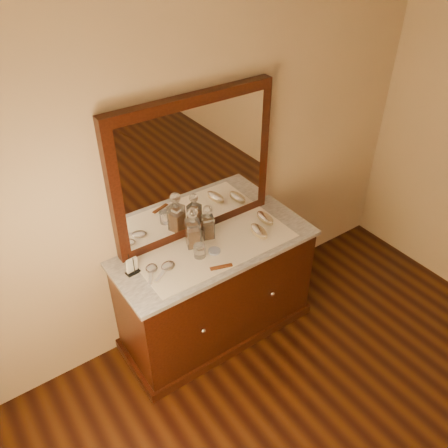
{
  "coord_description": "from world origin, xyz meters",
  "views": [
    {
      "loc": [
        -1.37,
        -0.09,
        2.85
      ],
      "look_at": [
        0.0,
        1.85,
        1.1
      ],
      "focal_mm": 36.9,
      "sensor_mm": 36.0,
      "label": 1
    }
  ],
  "objects_px": {
    "hand_mirror_outer": "(151,270)",
    "brush_far": "(265,218)",
    "decanter_right": "(208,225)",
    "hand_mirror_inner": "(167,268)",
    "brush_near": "(259,231)",
    "decanter_left": "(193,231)",
    "dresser_cabinet": "(216,292)",
    "comb": "(221,267)",
    "pin_dish": "(214,251)",
    "mirror_frame": "(194,168)",
    "napkin_rack": "(132,266)"
  },
  "relations": [
    {
      "from": "dresser_cabinet",
      "to": "mirror_frame",
      "type": "xyz_separation_m",
      "value": [
        0.0,
        0.25,
        0.94
      ]
    },
    {
      "from": "dresser_cabinet",
      "to": "pin_dish",
      "type": "height_order",
      "value": "pin_dish"
    },
    {
      "from": "mirror_frame",
      "to": "pin_dish",
      "type": "bearing_deg",
      "value": -98.51
    },
    {
      "from": "brush_near",
      "to": "decanter_left",
      "type": "bearing_deg",
      "value": 159.9
    },
    {
      "from": "comb",
      "to": "brush_far",
      "type": "bearing_deg",
      "value": 41.06
    },
    {
      "from": "brush_near",
      "to": "hand_mirror_outer",
      "type": "xyz_separation_m",
      "value": [
        -0.81,
        0.09,
        -0.02
      ]
    },
    {
      "from": "pin_dish",
      "to": "brush_far",
      "type": "relative_size",
      "value": 0.48
    },
    {
      "from": "comb",
      "to": "hand_mirror_inner",
      "type": "distance_m",
      "value": 0.35
    },
    {
      "from": "decanter_left",
      "to": "hand_mirror_inner",
      "type": "bearing_deg",
      "value": -158.52
    },
    {
      "from": "hand_mirror_outer",
      "to": "brush_far",
      "type": "bearing_deg",
      "value": 0.6
    },
    {
      "from": "napkin_rack",
      "to": "brush_far",
      "type": "xyz_separation_m",
      "value": [
        1.05,
        -0.05,
        -0.03
      ]
    },
    {
      "from": "mirror_frame",
      "to": "brush_near",
      "type": "distance_m",
      "value": 0.65
    },
    {
      "from": "comb",
      "to": "hand_mirror_outer",
      "type": "height_order",
      "value": "hand_mirror_outer"
    },
    {
      "from": "decanter_left",
      "to": "napkin_rack",
      "type": "bearing_deg",
      "value": -178.68
    },
    {
      "from": "decanter_right",
      "to": "hand_mirror_inner",
      "type": "distance_m",
      "value": 0.44
    },
    {
      "from": "mirror_frame",
      "to": "decanter_left",
      "type": "xyz_separation_m",
      "value": [
        -0.12,
        -0.15,
        -0.38
      ]
    },
    {
      "from": "comb",
      "to": "brush_far",
      "type": "relative_size",
      "value": 0.85
    },
    {
      "from": "decanter_right",
      "to": "hand_mirror_outer",
      "type": "xyz_separation_m",
      "value": [
        -0.5,
        -0.09,
        -0.09
      ]
    },
    {
      "from": "brush_near",
      "to": "brush_far",
      "type": "xyz_separation_m",
      "value": [
        0.14,
        0.1,
        -0.0
      ]
    },
    {
      "from": "pin_dish",
      "to": "hand_mirror_outer",
      "type": "xyz_separation_m",
      "value": [
        -0.44,
        0.07,
        0.0
      ]
    },
    {
      "from": "pin_dish",
      "to": "brush_near",
      "type": "xyz_separation_m",
      "value": [
        0.37,
        -0.02,
        0.02
      ]
    },
    {
      "from": "dresser_cabinet",
      "to": "decanter_right",
      "type": "height_order",
      "value": "decanter_right"
    },
    {
      "from": "brush_near",
      "to": "hand_mirror_inner",
      "type": "xyz_separation_m",
      "value": [
        -0.72,
        0.06,
        -0.02
      ]
    },
    {
      "from": "brush_near",
      "to": "brush_far",
      "type": "bearing_deg",
      "value": 36.07
    },
    {
      "from": "decanter_left",
      "to": "brush_near",
      "type": "relative_size",
      "value": 1.66
    },
    {
      "from": "dresser_cabinet",
      "to": "hand_mirror_outer",
      "type": "distance_m",
      "value": 0.66
    },
    {
      "from": "brush_far",
      "to": "hand_mirror_inner",
      "type": "height_order",
      "value": "brush_far"
    },
    {
      "from": "dresser_cabinet",
      "to": "hand_mirror_outer",
      "type": "height_order",
      "value": "hand_mirror_outer"
    },
    {
      "from": "mirror_frame",
      "to": "pin_dish",
      "type": "height_order",
      "value": "mirror_frame"
    },
    {
      "from": "hand_mirror_inner",
      "to": "decanter_right",
      "type": "bearing_deg",
      "value": 17.45
    },
    {
      "from": "hand_mirror_outer",
      "to": "mirror_frame",
      "type": "bearing_deg",
      "value": 24.64
    },
    {
      "from": "comb",
      "to": "decanter_right",
      "type": "height_order",
      "value": "decanter_right"
    },
    {
      "from": "dresser_cabinet",
      "to": "brush_far",
      "type": "height_order",
      "value": "brush_far"
    },
    {
      "from": "comb",
      "to": "brush_near",
      "type": "height_order",
      "value": "brush_near"
    },
    {
      "from": "hand_mirror_outer",
      "to": "hand_mirror_inner",
      "type": "distance_m",
      "value": 0.1
    },
    {
      "from": "brush_far",
      "to": "hand_mirror_inner",
      "type": "xyz_separation_m",
      "value": [
        -0.85,
        -0.05,
        -0.01
      ]
    },
    {
      "from": "hand_mirror_outer",
      "to": "brush_near",
      "type": "bearing_deg",
      "value": -6.41
    },
    {
      "from": "pin_dish",
      "to": "comb",
      "type": "height_order",
      "value": "pin_dish"
    },
    {
      "from": "napkin_rack",
      "to": "hand_mirror_outer",
      "type": "height_order",
      "value": "napkin_rack"
    },
    {
      "from": "napkin_rack",
      "to": "hand_mirror_outer",
      "type": "bearing_deg",
      "value": -30.9
    },
    {
      "from": "hand_mirror_inner",
      "to": "decanter_left",
      "type": "bearing_deg",
      "value": 21.48
    },
    {
      "from": "pin_dish",
      "to": "decanter_right",
      "type": "xyz_separation_m",
      "value": [
        0.06,
        0.16,
        0.09
      ]
    },
    {
      "from": "decanter_left",
      "to": "hand_mirror_outer",
      "type": "bearing_deg",
      "value": -168.9
    },
    {
      "from": "pin_dish",
      "to": "brush_far",
      "type": "xyz_separation_m",
      "value": [
        0.51,
        0.08,
        0.02
      ]
    },
    {
      "from": "dresser_cabinet",
      "to": "pin_dish",
      "type": "xyz_separation_m",
      "value": [
        -0.04,
        -0.05,
        0.45
      ]
    },
    {
      "from": "brush_near",
      "to": "hand_mirror_inner",
      "type": "distance_m",
      "value": 0.72
    },
    {
      "from": "dresser_cabinet",
      "to": "decanter_left",
      "type": "relative_size",
      "value": 4.54
    },
    {
      "from": "hand_mirror_outer",
      "to": "pin_dish",
      "type": "bearing_deg",
      "value": -9.29
    },
    {
      "from": "hand_mirror_inner",
      "to": "mirror_frame",
      "type": "bearing_deg",
      "value": 33.36
    },
    {
      "from": "comb",
      "to": "hand_mirror_inner",
      "type": "xyz_separation_m",
      "value": [
        -0.3,
        0.19,
        0.0
      ]
    }
  ]
}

